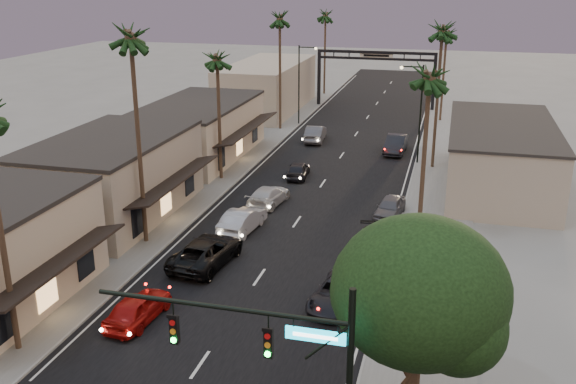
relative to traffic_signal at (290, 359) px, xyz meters
The scene contains 30 objects.
ground 36.80m from the traffic_signal, 98.98° to the left, with size 200.00×200.00×0.00m, color slate.
road 41.70m from the traffic_signal, 97.90° to the left, with size 14.00×120.00×0.02m, color black.
sidewalk_left 50.60m from the traffic_signal, 107.56° to the left, with size 5.00×92.00×0.12m, color slate.
sidewalk_right 48.41m from the traffic_signal, 85.46° to the left, with size 5.00×92.00×0.12m, color slate.
storefront_mid 28.96m from the traffic_signal, 130.35° to the left, with size 8.00×14.00×5.50m, color #A29782.
storefront_far 42.43m from the traffic_signal, 116.19° to the left, with size 8.00×16.00×5.00m, color #C7B298.
storefront_dist 63.83m from the traffic_signal, 107.03° to the left, with size 8.00×20.00×6.00m, color #A29782.
building_right 37.04m from the traffic_signal, 77.00° to the left, with size 8.00×18.00×5.00m, color #A29782.
traffic_signal is the anchor object (origin of this frame).
corner_tree 5.20m from the traffic_signal, 42.31° to the left, with size 6.20×6.20×8.80m.
arch 66.24m from the traffic_signal, 94.93° to the left, with size 15.20×0.40×7.27m.
streetlight_right 41.02m from the traffic_signal, 88.28° to the left, with size 2.13×0.30×9.00m.
streetlight_left 55.45m from the traffic_signal, 103.14° to the left, with size 2.13×0.30×9.00m.
palm_lb 24.44m from the traffic_signal, 128.44° to the left, with size 3.20×3.20×15.20m.
palm_lc 35.46m from the traffic_signal, 114.06° to the left, with size 3.20×3.20×12.20m.
palm_ld 53.47m from the traffic_signal, 105.65° to the left, with size 3.20×3.20×14.20m.
palm_ra 21.19m from the traffic_signal, 81.72° to the left, with size 3.20×3.20×13.20m.
palm_rb 40.77m from the traffic_signal, 85.84° to the left, with size 3.20×3.20×14.20m.
palm_rc 60.31m from the traffic_signal, 87.22° to the left, with size 3.20×3.20×12.20m.
palm_far 75.58m from the traffic_signal, 100.70° to the left, with size 3.20×3.20×13.20m.
oncoming_red 14.08m from the traffic_signal, 139.00° to the left, with size 1.78×4.43×1.51m, color #9F0E0B.
oncoming_pickup 18.88m from the traffic_signal, 120.21° to the left, with size 2.73×5.92×1.65m, color black.
oncoming_silver 23.54m from the traffic_signal, 112.44° to the left, with size 1.68×4.83×1.59m, color #97989C.
oncoming_white 28.58m from the traffic_signal, 107.77° to the left, with size 2.00×4.92×1.43m, color #B3B3B3.
oncoming_dgrey 35.34m from the traffic_signal, 103.31° to the left, with size 1.63×4.04×1.38m, color black.
oncoming_grey_far 47.86m from the traffic_signal, 101.29° to the left, with size 1.76×5.05×1.67m, color #4B4C50.
curbside_near 13.72m from the traffic_signal, 93.15° to the left, with size 2.30×5.00×1.39m, color black.
curbside_black 18.96m from the traffic_signal, 88.41° to the left, with size 2.40×5.90×1.71m, color black.
curbside_grey 27.03m from the traffic_signal, 88.90° to the left, with size 1.68×4.18×1.42m, color #4D4D52.
curbside_far 44.50m from the traffic_signal, 91.06° to the left, with size 1.80×5.17×1.70m, color black.
Camera 1 is at (10.02, -12.80, 16.55)m, focal length 40.00 mm.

